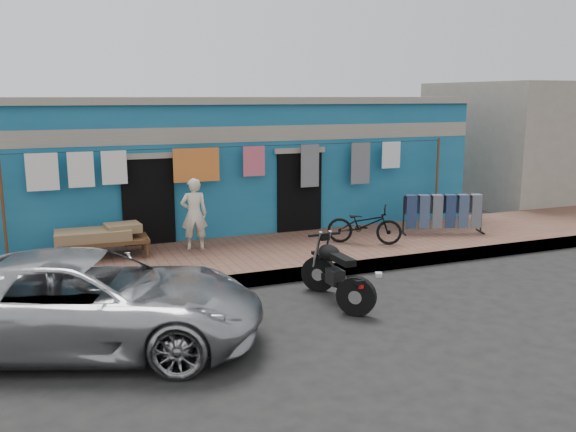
% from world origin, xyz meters
% --- Properties ---
extents(ground, '(80.00, 80.00, 0.00)m').
position_xyz_m(ground, '(0.00, 0.00, 0.00)').
color(ground, black).
rests_on(ground, ground).
extents(sidewalk, '(28.00, 3.00, 0.25)m').
position_xyz_m(sidewalk, '(0.00, 3.00, 0.12)').
color(sidewalk, brown).
rests_on(sidewalk, ground).
extents(curb, '(28.00, 0.10, 0.25)m').
position_xyz_m(curb, '(0.00, 1.55, 0.12)').
color(curb, gray).
rests_on(curb, ground).
extents(building, '(12.20, 5.20, 3.36)m').
position_xyz_m(building, '(-0.00, 6.99, 1.69)').
color(building, '#175A80').
rests_on(building, ground).
extents(neighbor_right, '(6.00, 5.00, 3.80)m').
position_xyz_m(neighbor_right, '(11.00, 7.00, 1.90)').
color(neighbor_right, '#9E9384').
rests_on(neighbor_right, ground).
extents(clothesline, '(10.06, 0.06, 2.10)m').
position_xyz_m(clothesline, '(-0.41, 4.25, 1.81)').
color(clothesline, brown).
rests_on(clothesline, sidewalk).
extents(car, '(5.30, 3.78, 1.36)m').
position_xyz_m(car, '(-3.82, -0.19, 0.68)').
color(car, '#B0B0B5').
rests_on(car, ground).
extents(seated_person, '(0.58, 0.42, 1.49)m').
position_xyz_m(seated_person, '(-1.41, 3.66, 0.99)').
color(seated_person, beige).
rests_on(seated_person, sidewalk).
extents(bicycle, '(1.63, 1.33, 1.02)m').
position_xyz_m(bicycle, '(2.09, 2.76, 0.76)').
color(bicycle, black).
rests_on(bicycle, sidewalk).
extents(motorcycle, '(0.64, 1.69, 1.09)m').
position_xyz_m(motorcycle, '(0.13, 0.19, 0.54)').
color(motorcycle, black).
rests_on(motorcycle, ground).
extents(charpoy, '(1.88, 0.99, 0.61)m').
position_xyz_m(charpoy, '(-3.23, 3.72, 0.56)').
color(charpoy, brown).
rests_on(charpoy, sidewalk).
extents(jeans_rack, '(2.17, 1.55, 0.93)m').
position_xyz_m(jeans_rack, '(4.28, 2.98, 0.71)').
color(jeans_rack, black).
rests_on(jeans_rack, sidewalk).
extents(litter_a, '(0.23, 0.21, 0.08)m').
position_xyz_m(litter_a, '(0.62, 1.20, 0.04)').
color(litter_a, silver).
rests_on(litter_a, ground).
extents(litter_b, '(0.17, 0.19, 0.08)m').
position_xyz_m(litter_b, '(1.54, 1.20, 0.04)').
color(litter_b, silver).
rests_on(litter_b, ground).
extents(litter_c, '(0.17, 0.22, 0.09)m').
position_xyz_m(litter_c, '(0.29, 1.20, 0.04)').
color(litter_c, silver).
rests_on(litter_c, ground).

